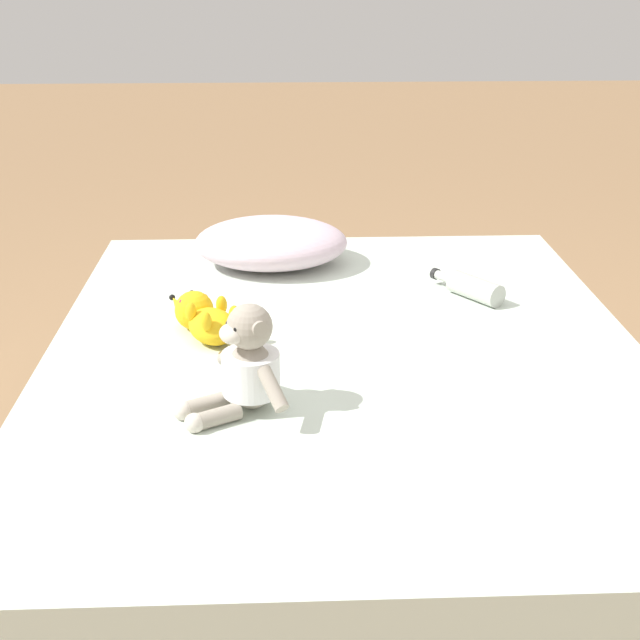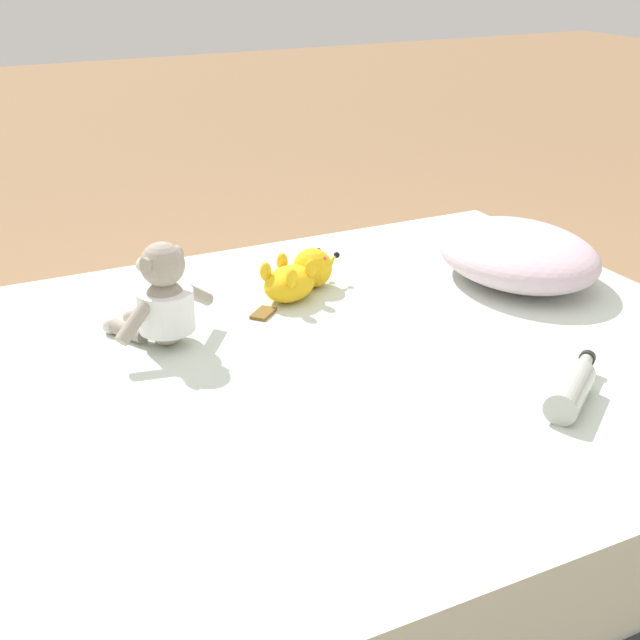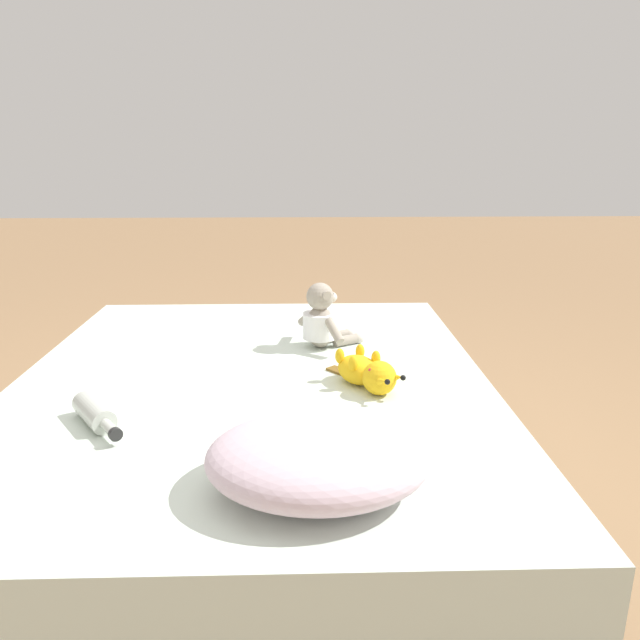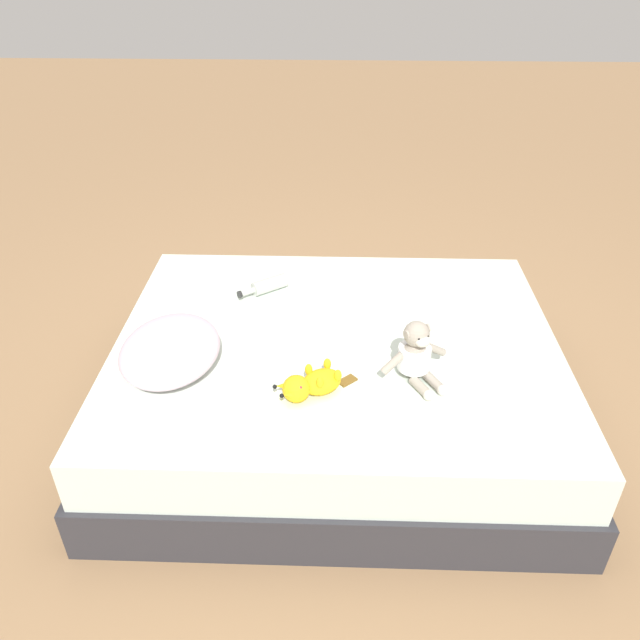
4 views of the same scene
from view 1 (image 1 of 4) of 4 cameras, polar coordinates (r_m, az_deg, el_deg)
The scene contains 6 objects.
ground_plane at distance 2.35m, azimuth 1.54°, elevation -11.56°, with size 16.00×16.00×0.00m, color #93704C.
bed at distance 2.23m, azimuth 1.60°, elevation -7.02°, with size 1.50×1.85×0.44m.
pillow at distance 2.69m, azimuth -3.20°, elevation 5.07°, with size 0.48×0.39×0.14m.
plush_monkey at distance 1.82m, azimuth -4.84°, elevation -3.09°, with size 0.24×0.27×0.24m.
plush_yellow_creature at distance 2.20m, azimuth -7.53°, elevation 0.10°, with size 0.22×0.31×0.10m.
glass_bottle at distance 2.47m, azimuth 9.92°, elevation 2.10°, with size 0.18×0.23×0.06m.
Camera 1 is at (-0.14, -1.93, 1.33)m, focal length 49.07 mm.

